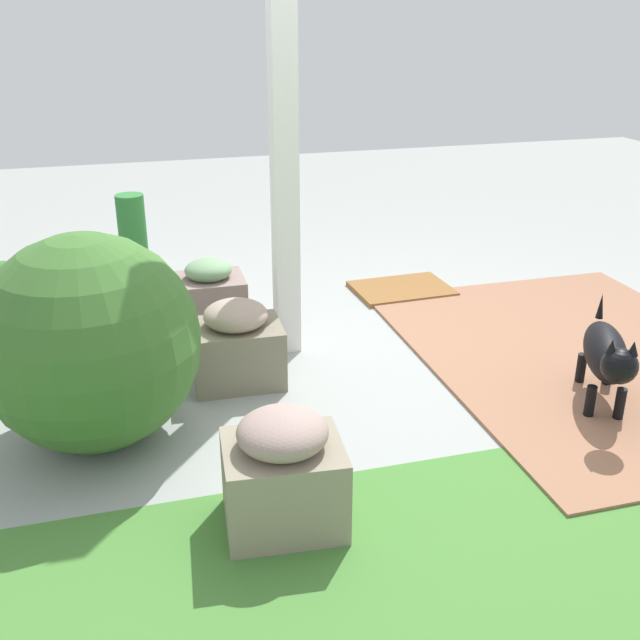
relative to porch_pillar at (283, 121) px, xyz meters
name	(u,v)px	position (x,y,z in m)	size (l,w,h in m)	color
ground_plane	(367,361)	(-0.38, 0.28, -1.27)	(12.00, 12.00, 0.00)	#959A97
brick_path	(589,357)	(-1.57, 0.59, -1.26)	(1.80, 2.40, 0.02)	#98684D
porch_pillar	(283,121)	(0.00, 0.00, 0.00)	(0.13, 0.13, 2.54)	white
stone_planter_nearest	(210,301)	(0.39, -0.30, -1.05)	(0.41, 0.35, 0.47)	gray
stone_planter_near	(237,345)	(0.34, 0.33, -1.06)	(0.47, 0.37, 0.45)	#79725E
stone_planter_far	(283,473)	(0.38, 1.52, -1.04)	(0.47, 0.40, 0.47)	gray
round_shrub	(90,342)	(1.03, 0.71, -0.79)	(0.95, 0.95, 0.95)	#3B6A2C
terracotta_pot_spiky	(63,307)	(1.19, -0.19, -0.96)	(0.20, 0.20, 0.65)	#C17746
terracotta_pot_tall	(137,275)	(0.78, -0.70, -0.99)	(0.30, 0.30, 0.78)	#C27440
terracotta_pot_broad	(1,291)	(1.57, -0.72, -1.03)	(0.41, 0.41, 0.42)	#B9734F
dog	(607,355)	(-1.31, 1.07, -0.99)	(0.44, 0.68, 0.48)	black
doormat	(402,289)	(-0.96, -0.68, -1.25)	(0.64, 0.46, 0.03)	brown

